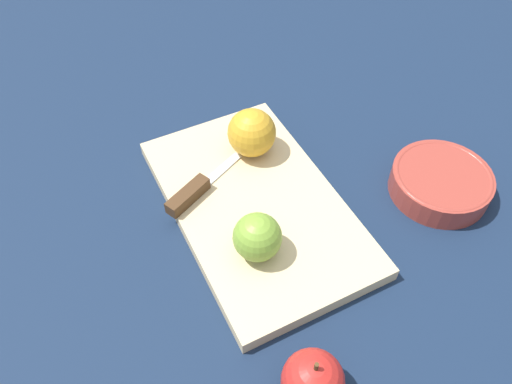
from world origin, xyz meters
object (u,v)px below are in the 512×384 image
Objects in this scene: knife at (191,193)px; apple_whole at (313,381)px; bowl at (441,181)px; apple_half_right at (252,133)px; apple_half_left at (257,237)px.

knife is 1.68× the size of apple_whole.
apple_whole is at bearing 125.15° from bowl.
apple_whole is 0.55× the size of bowl.
apple_whole reaches higher than knife.
apple_whole is at bearing -24.55° from apple_half_right.
apple_whole is (-0.32, -0.06, 0.00)m from knife.
apple_half_left is at bearing -32.61° from apple_half_right.
apple_half_left is 0.14m from knife.
apple_half_left is 0.86× the size of apple_half_right.
apple_whole is 0.39m from bowl.
apple_whole is at bearing -112.46° from knife.
knife is at bearing -128.51° from apple_half_left.
apple_half_left is 0.20m from apple_half_right.
apple_half_left is 0.79× the size of apple_whole.
apple_half_right reaches higher than apple_whole.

